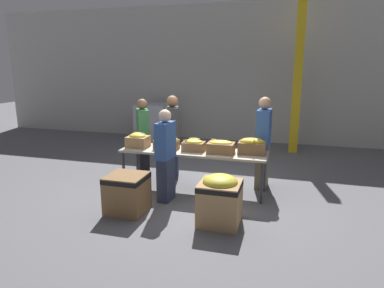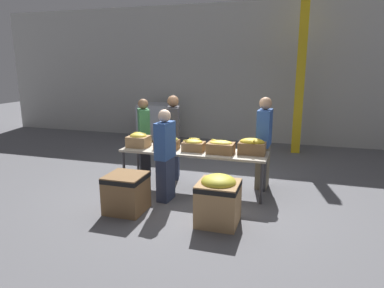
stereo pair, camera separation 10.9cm
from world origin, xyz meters
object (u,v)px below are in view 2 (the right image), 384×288
banana_box_2 (194,145)px  volunteer_0 (173,138)px  volunteer_2 (264,144)px  pallet_stack_0 (157,123)px  volunteer_3 (165,156)px  banana_box_3 (221,147)px  banana_box_4 (252,146)px  volunteer_1 (144,137)px  banana_box_0 (139,140)px  donation_bin_1 (218,198)px  banana_box_1 (167,143)px  donation_bin_0 (126,191)px  sorting_table (193,153)px  support_pillar (300,75)px

banana_box_2 → volunteer_0: bearing=135.6°
volunteer_2 → pallet_stack_0: volunteer_2 is taller
banana_box_2 → volunteer_3: bearing=-120.1°
banana_box_3 → banana_box_4: size_ratio=1.00×
volunteer_0 → banana_box_2: bearing=30.5°
volunteer_1 → pallet_stack_0: 3.14m
volunteer_0 → banana_box_4: bearing=57.3°
banana_box_3 → volunteer_3: bearing=-147.2°
banana_box_0 → banana_box_3: size_ratio=0.84×
banana_box_4 → donation_bin_1: size_ratio=0.63×
banana_box_0 → banana_box_1: bearing=-0.0°
banana_box_2 → pallet_stack_0: pallet_stack_0 is taller
banana_box_1 → pallet_stack_0: pallet_stack_0 is taller
banana_box_0 → banana_box_4: banana_box_4 is taller
volunteer_2 → pallet_stack_0: (-3.43, 3.11, -0.29)m
banana_box_4 → banana_box_0: bearing=-178.0°
donation_bin_0 → banana_box_4: bearing=35.0°
banana_box_4 → volunteer_2: size_ratio=0.27×
banana_box_0 → sorting_table: bearing=1.1°
banana_box_4 → volunteer_2: bearing=72.3°
banana_box_3 → support_pillar: (1.26, 3.54, 1.13)m
sorting_table → volunteer_3: (-0.32, -0.58, 0.07)m
banana_box_0 → banana_box_4: bearing=2.0°
pallet_stack_0 → banana_box_2: bearing=-58.5°
volunteer_0 → volunteer_1: size_ratio=1.06×
sorting_table → banana_box_3: (0.51, -0.05, 0.17)m
sorting_table → volunteer_2: size_ratio=1.55×
volunteer_2 → donation_bin_1: volunteer_2 is taller
banana_box_3 → donation_bin_1: banana_box_3 is taller
pallet_stack_0 → sorting_table: bearing=-58.5°
banana_box_3 → volunteer_3: 0.99m
banana_box_3 → donation_bin_0: bearing=-137.5°
sorting_table → support_pillar: bearing=63.1°
donation_bin_1 → volunteer_1: bearing=137.3°
banana_box_0 → volunteer_1: bearing=106.5°
banana_box_1 → banana_box_2: size_ratio=1.17×
sorting_table → donation_bin_1: sorting_table is taller
donation_bin_0 → pallet_stack_0: (-1.49, 4.84, 0.23)m
banana_box_3 → banana_box_4: (0.53, 0.10, 0.03)m
banana_box_1 → banana_box_0: bearing=180.0°
sorting_table → pallet_stack_0: bearing=121.5°
banana_box_1 → donation_bin_1: size_ratio=0.61×
volunteer_2 → volunteer_3: volunteer_2 is taller
banana_box_2 → donation_bin_1: banana_box_2 is taller
banana_box_0 → support_pillar: size_ratio=0.10×
donation_bin_1 → pallet_stack_0: bearing=121.6°
banana_box_1 → banana_box_4: (1.54, 0.07, 0.03)m
banana_box_4 → sorting_table: bearing=-177.0°
volunteer_2 → pallet_stack_0: size_ratio=1.51×
banana_box_2 → volunteer_2: 1.31m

